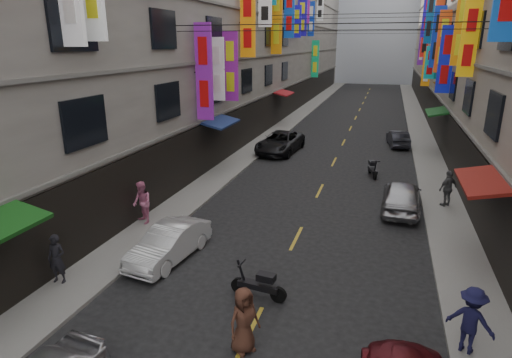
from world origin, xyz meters
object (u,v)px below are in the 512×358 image
Objects in this scene: car_right_mid at (402,196)px; pedestrian_lfar at (142,203)px; car_right_far at (398,138)px; pedestrian_lnear at (57,259)px; scooter_crossing at (259,285)px; pedestrian_rnear at (471,320)px; car_left_far at (280,142)px; car_left_mid at (169,243)px; pedestrian_rfar at (448,188)px; pedestrian_crossing at (244,320)px; scooter_far_right at (373,169)px.

pedestrian_lfar reaches higher than car_right_mid.
pedestrian_lnear is at bearing 57.46° from car_right_far.
pedestrian_rnear reaches higher than scooter_crossing.
pedestrian_lnear reaches higher than car_left_far.
scooter_crossing is at bearing -72.96° from car_left_far.
pedestrian_lnear is at bearing -127.08° from car_left_mid.
pedestrian_rfar is (10.04, 8.27, 0.36)m from car_left_mid.
pedestrian_crossing is (6.61, -1.18, -0.05)m from pedestrian_lnear.
pedestrian_rfar reaches higher than car_left_mid.
car_right_far is 23.23m from pedestrian_rnear.
pedestrian_lnear is (-9.06, -15.03, 0.49)m from scooter_far_right.
scooter_far_right is (2.75, 13.85, 0.00)m from scooter_crossing.
pedestrian_lfar reaches higher than scooter_far_right.
pedestrian_rnear is at bearing -5.65° from pedestrian_lnear.
car_right_mid is 11.77m from pedestrian_crossing.
car_right_mid is at bearing -58.50° from pedestrian_rnear.
scooter_far_right is 0.49× the size of car_right_far.
pedestrian_rnear is 1.02× the size of pedestrian_rfar.
pedestrian_rnear reaches higher than car_left_mid.
scooter_far_right is at bearing -26.47° from car_left_far.
car_left_far is at bearing 97.45° from car_left_mid.
car_left_far is 3.20× the size of pedestrian_lnear.
pedestrian_rnear is (9.40, -2.30, 0.37)m from car_left_mid.
car_left_mid is 2.33× the size of pedestrian_lnear.
pedestrian_lnear is (-10.54, -9.91, 0.22)m from car_right_mid.
car_right_mid is 14.47m from pedestrian_lnear.
scooter_far_right is at bearing 83.97° from pedestrian_lfar.
pedestrian_rfar is 13.43m from pedestrian_crossing.
car_right_far is at bearing -87.96° from car_right_mid.
scooter_crossing is at bearing -12.99° from car_left_mid.
car_right_far is (0.00, 13.56, -0.12)m from car_right_mid.
pedestrian_lfar is at bearing 143.90° from car_left_mid.
pedestrian_rnear is (9.40, -18.76, 0.27)m from car_left_far.
car_right_mid is at bearing 49.95° from car_left_mid.
pedestrian_lnear reaches higher than car_right_far.
pedestrian_rnear is 5.53m from pedestrian_crossing.
pedestrian_lfar is at bearing 1.79° from pedestrian_rnear.
car_left_mid is 16.46m from car_left_far.
car_left_far is 19.21m from pedestrian_lnear.
pedestrian_lnear is at bearing -54.79° from pedestrian_lfar.
scooter_crossing is at bearing 14.21° from pedestrian_rnear.
pedestrian_rfar reaches higher than car_right_far.
car_left_far is at bearing 20.63° from car_right_far.
pedestrian_lfar reaches higher than pedestrian_crossing.
car_right_far is (1.48, 8.44, 0.15)m from scooter_far_right.
scooter_far_right is 1.03× the size of pedestrian_rfar.
pedestrian_lfar is (-2.49, 2.37, 0.40)m from car_left_mid.
car_right_mid is at bearing -15.16° from pedestrian_rfar.
car_left_far is 20.62m from pedestrian_crossing.
pedestrian_lfar reaches higher than car_left_far.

